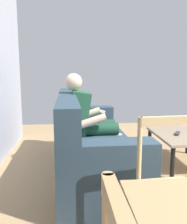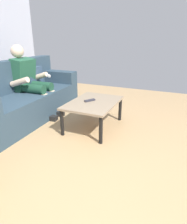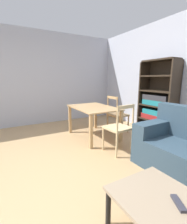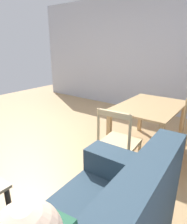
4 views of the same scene
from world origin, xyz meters
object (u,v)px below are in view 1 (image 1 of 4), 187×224
at_px(person_lounging, 89,119).
at_px(coffee_table, 182,138).
at_px(couch, 88,144).
at_px(tv_remote, 177,133).
at_px(dining_chair_facing_couch, 177,193).

relative_size(person_lounging, coffee_table, 1.28).
relative_size(couch, tv_remote, 12.96).
height_order(coffee_table, tv_remote, tv_remote).
xyz_separation_m(person_lounging, tv_remote, (-0.05, -1.14, -0.20)).
bearing_deg(person_lounging, coffee_table, -92.47).
bearing_deg(dining_chair_facing_couch, person_lounging, 14.87).
relative_size(person_lounging, dining_chair_facing_couch, 1.29).
xyz_separation_m(couch, person_lounging, (0.19, -0.02, 0.27)).
relative_size(coffee_table, dining_chair_facing_couch, 1.01).
xyz_separation_m(person_lounging, dining_chair_facing_couch, (-1.65, -0.44, -0.15)).
relative_size(couch, coffee_table, 2.37).
xyz_separation_m(coffee_table, dining_chair_facing_couch, (-1.60, 0.76, 0.11)).
bearing_deg(coffee_table, person_lounging, 87.53).
bearing_deg(couch, coffee_table, -83.62).
xyz_separation_m(couch, dining_chair_facing_couch, (-1.46, -0.46, 0.12)).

